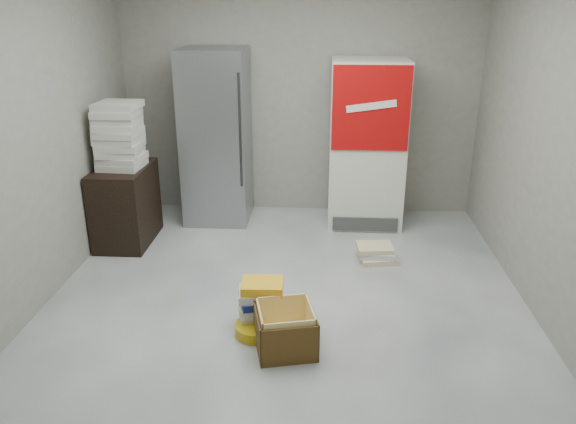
# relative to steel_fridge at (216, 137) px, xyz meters

# --- Properties ---
(ground) EXTENTS (5.00, 5.00, 0.00)m
(ground) POSITION_rel_steel_fridge_xyz_m (0.90, -2.13, -0.95)
(ground) COLOR silver
(ground) RESTS_ON ground
(room_shell) EXTENTS (4.04, 5.04, 2.82)m
(room_shell) POSITION_rel_steel_fridge_xyz_m (0.90, -2.13, 0.85)
(room_shell) COLOR gray
(room_shell) RESTS_ON ground
(steel_fridge) EXTENTS (0.70, 0.72, 1.90)m
(steel_fridge) POSITION_rel_steel_fridge_xyz_m (0.00, 0.00, 0.00)
(steel_fridge) COLOR #919398
(steel_fridge) RESTS_ON ground
(coke_cooler) EXTENTS (0.80, 0.73, 1.80)m
(coke_cooler) POSITION_rel_steel_fridge_xyz_m (1.65, -0.01, -0.05)
(coke_cooler) COLOR silver
(coke_cooler) RESTS_ON ground
(wood_shelf) EXTENTS (0.50, 0.80, 0.80)m
(wood_shelf) POSITION_rel_steel_fridge_xyz_m (-0.83, -0.73, -0.55)
(wood_shelf) COLOR black
(wood_shelf) RESTS_ON ground
(supply_box_stack) EXTENTS (0.43, 0.44, 0.65)m
(supply_box_stack) POSITION_rel_steel_fridge_xyz_m (-0.82, -0.73, 0.17)
(supply_box_stack) COLOR silver
(supply_box_stack) RESTS_ON wood_shelf
(phonebook_stack_main) EXTENTS (0.39, 0.35, 0.39)m
(phonebook_stack_main) POSITION_rel_steel_fridge_xyz_m (0.73, -2.27, -0.76)
(phonebook_stack_main) COLOR olive
(phonebook_stack_main) RESTS_ON ground
(phonebook_stack_side) EXTENTS (0.40, 0.33, 0.15)m
(phonebook_stack_side) POSITION_rel_steel_fridge_xyz_m (1.72, -1.04, -0.87)
(phonebook_stack_side) COLOR beige
(phonebook_stack_side) RESTS_ON ground
(cardboard_box) EXTENTS (0.50, 0.50, 0.34)m
(cardboard_box) POSITION_rel_steel_fridge_xyz_m (0.94, -2.56, -0.81)
(cardboard_box) COLOR yellow
(cardboard_box) RESTS_ON ground
(bucket_lid) EXTENTS (0.39, 0.39, 0.09)m
(bucket_lid) POSITION_rel_steel_fridge_xyz_m (0.70, -2.38, -0.91)
(bucket_lid) COLOR #BF9810
(bucket_lid) RESTS_ON ground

